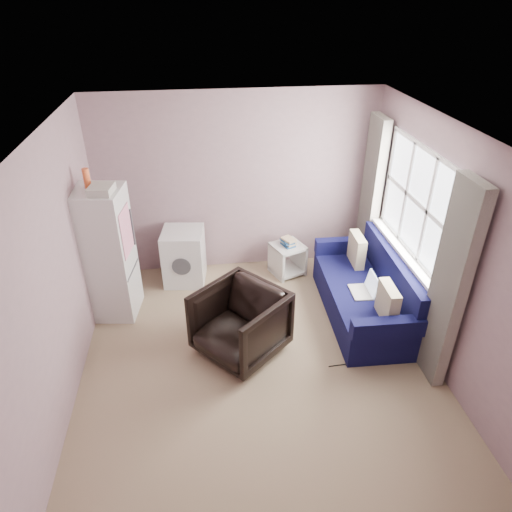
{
  "coord_description": "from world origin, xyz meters",
  "views": [
    {
      "loc": [
        -0.52,
        -3.7,
        3.58
      ],
      "look_at": [
        0.05,
        0.6,
        1.0
      ],
      "focal_mm": 32.0,
      "sensor_mm": 36.0,
      "label": 1
    }
  ],
  "objects": [
    {
      "name": "room",
      "position": [
        0.02,
        0.01,
        1.25
      ],
      "size": [
        3.84,
        4.24,
        2.54
      ],
      "color": "#927B60",
      "rests_on": "ground"
    },
    {
      "name": "armchair",
      "position": [
        -0.18,
        0.21,
        0.43
      ],
      "size": [
        1.15,
        1.15,
        0.87
      ],
      "primitive_type": "imported",
      "rotation": [
        0.0,
        0.0,
        -0.85
      ],
      "color": "black",
      "rests_on": "ground"
    },
    {
      "name": "fridge",
      "position": [
        -1.67,
        1.16,
        0.84
      ],
      "size": [
        0.65,
        0.64,
        1.87
      ],
      "rotation": [
        0.0,
        0.0,
        -0.14
      ],
      "color": "silver",
      "rests_on": "ground"
    },
    {
      "name": "washing_machine",
      "position": [
        -0.79,
        1.75,
        0.4
      ],
      "size": [
        0.6,
        0.6,
        0.76
      ],
      "rotation": [
        0.0,
        0.0,
        -0.13
      ],
      "color": "silver",
      "rests_on": "ground"
    },
    {
      "name": "side_table",
      "position": [
        0.65,
        1.74,
        0.26
      ],
      "size": [
        0.53,
        0.53,
        0.56
      ],
      "rotation": [
        0.0,
        0.0,
        0.37
      ],
      "color": "#BAB9B5",
      "rests_on": "ground"
    },
    {
      "name": "sofa",
      "position": [
        1.46,
        0.67,
        0.31
      ],
      "size": [
        0.92,
        1.92,
        0.85
      ],
      "rotation": [
        0.0,
        0.0,
        -0.03
      ],
      "color": "#0D0D3B",
      "rests_on": "ground"
    },
    {
      "name": "window_dressing",
      "position": [
        1.78,
        0.7,
        1.11
      ],
      "size": [
        0.17,
        2.62,
        2.18
      ],
      "color": "white",
      "rests_on": "ground"
    },
    {
      "name": "floor_cables",
      "position": [
        0.98,
        -0.14,
        0.01
      ],
      "size": [
        0.43,
        0.19,
        0.01
      ],
      "rotation": [
        0.0,
        0.0,
        0.4
      ],
      "color": "black",
      "rests_on": "ground"
    }
  ]
}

